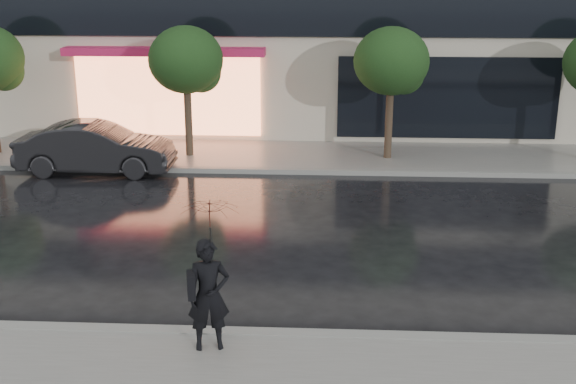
{
  "coord_description": "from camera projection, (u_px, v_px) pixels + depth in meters",
  "views": [
    {
      "loc": [
        1.12,
        -11.14,
        5.65
      ],
      "look_at": [
        0.41,
        2.31,
        1.4
      ],
      "focal_mm": 45.0,
      "sensor_mm": 36.0,
      "label": 1
    }
  ],
  "objects": [
    {
      "name": "curb_far",
      "position": [
        285.0,
        171.0,
        20.44
      ],
      "size": [
        60.0,
        0.25,
        0.14
      ],
      "primitive_type": "cube",
      "color": "gray",
      "rests_on": "ground"
    },
    {
      "name": "curb_near",
      "position": [
        251.0,
        335.0,
        11.39
      ],
      "size": [
        60.0,
        0.25,
        0.14
      ],
      "primitive_type": "cube",
      "color": "gray",
      "rests_on": "ground"
    },
    {
      "name": "sidewalk_far",
      "position": [
        288.0,
        156.0,
        22.11
      ],
      "size": [
        60.0,
        3.5,
        0.12
      ],
      "primitive_type": "cube",
      "color": "slate",
      "rests_on": "ground"
    },
    {
      "name": "pedestrian_with_umbrella",
      "position": [
        209.0,
        257.0,
        10.5
      ],
      "size": [
        1.02,
        1.03,
        2.33
      ],
      "rotation": [
        0.0,
        0.0,
        0.23
      ],
      "color": "black",
      "rests_on": "sidewalk_near"
    },
    {
      "name": "tree_mid_west",
      "position": [
        188.0,
        62.0,
        21.19
      ],
      "size": [
        2.2,
        2.2,
        3.99
      ],
      "color": "#33261C",
      "rests_on": "ground"
    },
    {
      "name": "parked_car",
      "position": [
        96.0,
        148.0,
        20.33
      ],
      "size": [
        4.37,
        1.55,
        1.43
      ],
      "primitive_type": "imported",
      "rotation": [
        0.0,
        0.0,
        1.58
      ],
      "color": "black",
      "rests_on": "ground"
    },
    {
      "name": "ground",
      "position": [
        257.0,
        310.0,
        12.37
      ],
      "size": [
        120.0,
        120.0,
        0.0
      ],
      "primitive_type": "plane",
      "color": "black",
      "rests_on": "ground"
    },
    {
      "name": "tree_mid_east",
      "position": [
        393.0,
        64.0,
        20.89
      ],
      "size": [
        2.2,
        2.2,
        3.99
      ],
      "color": "#33261C",
      "rests_on": "ground"
    }
  ]
}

